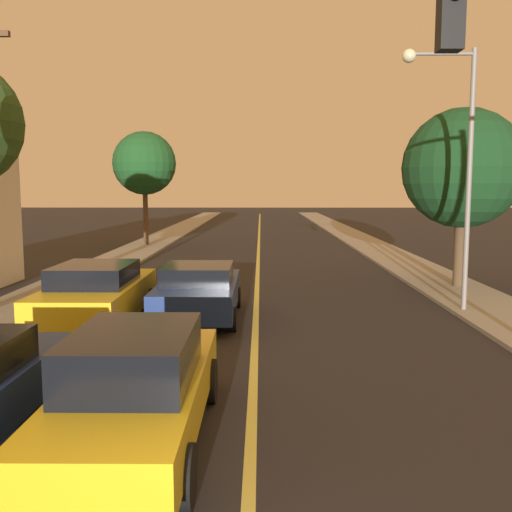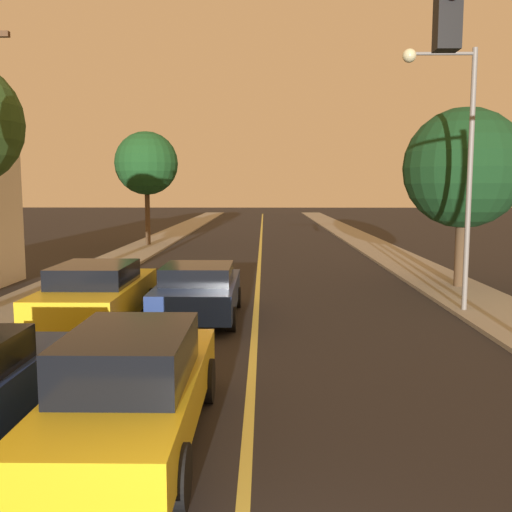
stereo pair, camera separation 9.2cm
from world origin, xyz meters
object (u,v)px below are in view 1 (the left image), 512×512
car_near_lane_second (199,291)px  tree_right_near (463,169)px  car_near_lane_front (137,387)px  tree_left_far (144,163)px  car_outer_lane_second (97,294)px  streetlamp_right (453,144)px

car_near_lane_second → tree_right_near: (8.40, 4.52, 3.34)m
car_near_lane_second → car_near_lane_front: bearing=-90.0°
car_near_lane_front → tree_left_far: bearing=101.1°
car_near_lane_front → car_near_lane_second: bearing=90.0°
tree_left_far → car_outer_lane_second: bearing=-82.0°
car_near_lane_second → streetlamp_right: streetlamp_right is taller
car_near_lane_front → streetlamp_right: size_ratio=0.71×
car_outer_lane_second → streetlamp_right: 10.07m
car_outer_lane_second → streetlamp_right: streetlamp_right is taller
car_near_lane_second → tree_right_near: size_ratio=0.74×
car_outer_lane_second → tree_right_near: tree_right_near is taller
car_outer_lane_second → tree_left_far: size_ratio=0.75×
car_near_lane_second → tree_left_far: size_ratio=0.67×
car_outer_lane_second → streetlamp_right: bearing=11.1°
tree_left_far → tree_right_near: tree_left_far is taller
car_outer_lane_second → streetlamp_right: (9.16, 1.80, 3.77)m
car_near_lane_second → tree_left_far: bearing=105.3°
tree_left_far → tree_right_near: (13.60, -14.44, -0.79)m
tree_left_far → car_near_lane_second: bearing=-74.7°
streetlamp_right → tree_right_near: (1.62, 3.81, -0.53)m
streetlamp_right → tree_right_near: bearing=67.0°
car_outer_lane_second → streetlamp_right: size_ratio=0.71×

